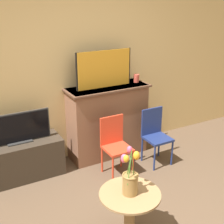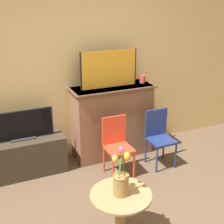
# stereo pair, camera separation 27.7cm
# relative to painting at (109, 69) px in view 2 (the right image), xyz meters

# --- Properties ---
(wall_back) EXTENTS (8.00, 0.06, 2.70)m
(wall_back) POSITION_rel_painting_xyz_m (-0.38, 0.22, 0.10)
(wall_back) COLOR tan
(wall_back) RESTS_ON ground
(fireplace_mantel) EXTENTS (1.14, 0.44, 1.01)m
(fireplace_mantel) POSITION_rel_painting_xyz_m (0.04, -0.01, -0.73)
(fireplace_mantel) COLOR brown
(fireplace_mantel) RESTS_ON ground
(painting) EXTENTS (0.79, 0.03, 0.49)m
(painting) POSITION_rel_painting_xyz_m (0.00, 0.00, 0.00)
(painting) COLOR black
(painting) RESTS_ON fireplace_mantel
(mantel_candle) EXTENTS (0.08, 0.08, 0.11)m
(mantel_candle) POSITION_rel_painting_xyz_m (0.50, -0.01, -0.19)
(mantel_candle) COLOR #CC4C3D
(mantel_candle) RESTS_ON fireplace_mantel
(tv_stand) EXTENTS (1.00, 0.40, 0.48)m
(tv_stand) POSITION_rel_painting_xyz_m (-1.18, -0.03, -1.01)
(tv_stand) COLOR #382D23
(tv_stand) RESTS_ON ground
(tv_monitor) EXTENTS (0.77, 0.12, 0.38)m
(tv_monitor) POSITION_rel_painting_xyz_m (-1.18, -0.02, -0.59)
(tv_monitor) COLOR #2D2D2D
(tv_monitor) RESTS_ON tv_stand
(chair_red) EXTENTS (0.32, 0.32, 0.75)m
(chair_red) POSITION_rel_painting_xyz_m (-0.11, -0.49, -0.83)
(chair_red) COLOR red
(chair_red) RESTS_ON ground
(chair_blue) EXTENTS (0.32, 0.32, 0.75)m
(chair_blue) POSITION_rel_painting_xyz_m (0.50, -0.50, -0.83)
(chair_blue) COLOR navy
(chair_blue) RESTS_ON ground
(side_table) EXTENTS (0.55, 0.55, 0.53)m
(side_table) POSITION_rel_painting_xyz_m (-0.59, -1.60, -0.91)
(side_table) COLOR #99754C
(side_table) RESTS_ON ground
(vase_tulips) EXTENTS (0.19, 0.19, 0.44)m
(vase_tulips) POSITION_rel_painting_xyz_m (-0.59, -1.60, -0.57)
(vase_tulips) COLOR olive
(vase_tulips) RESTS_ON side_table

